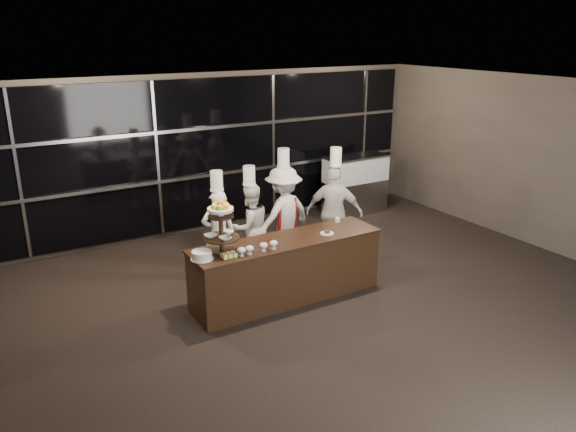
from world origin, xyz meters
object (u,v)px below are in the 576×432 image
chef_a (219,232)px  chef_c (284,214)px  display_stand (221,224)px  display_case (355,181)px  buffet_counter (287,269)px  chef_b (250,226)px  layer_cake (202,255)px  chef_d (334,212)px

chef_a → chef_c: size_ratio=0.89×
display_stand → display_case: bearing=32.4°
buffet_counter → chef_a: 1.33m
display_case → chef_b: 3.57m
layer_cake → chef_a: chef_a is taller
display_stand → chef_d: 2.69m
chef_d → chef_c: bearing=157.7°
display_stand → chef_b: (1.05, 1.24, -0.61)m
chef_c → chef_d: chef_c is taller
display_case → layer_cake: bearing=-148.9°
display_case → chef_d: (-1.82, -1.81, 0.14)m
buffet_counter → chef_c: chef_c is taller
chef_a → chef_c: (1.21, 0.06, 0.07)m
display_stand → display_case: 5.13m
layer_cake → chef_a: size_ratio=0.17×
display_case → chef_c: 3.01m
display_stand → buffet_counter: bearing=0.0°
display_stand → layer_cake: (-0.31, -0.05, -0.37)m
buffet_counter → chef_b: chef_b is taller
chef_b → chef_a: bearing=-174.5°
buffet_counter → chef_c: 1.46m
layer_cake → chef_b: bearing=43.5°
display_case → chef_d: 2.57m
layer_cake → chef_c: chef_c is taller
buffet_counter → chef_d: size_ratio=1.47×
layer_cake → display_case: 5.39m
display_stand → layer_cake: bearing=-170.8°
display_case → chef_a: 4.13m
display_case → chef_b: size_ratio=0.79×
display_case → chef_c: size_ratio=0.70×
buffet_counter → layer_cake: bearing=-177.8°
display_case → chef_c: chef_c is taller
display_stand → chef_d: size_ratio=0.39×
layer_cake → chef_d: (2.78, 0.97, -0.14)m
buffet_counter → chef_d: (1.48, 0.92, 0.37)m
chef_a → chef_b: 0.58m
chef_a → chef_d: (2.00, -0.27, 0.08)m
layer_cake → chef_c: size_ratio=0.15×
chef_a → layer_cake: bearing=-122.3°
display_stand → chef_c: size_ratio=0.38×
display_stand → chef_c: (1.68, 1.25, -0.51)m
display_stand → layer_cake: size_ratio=2.48×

